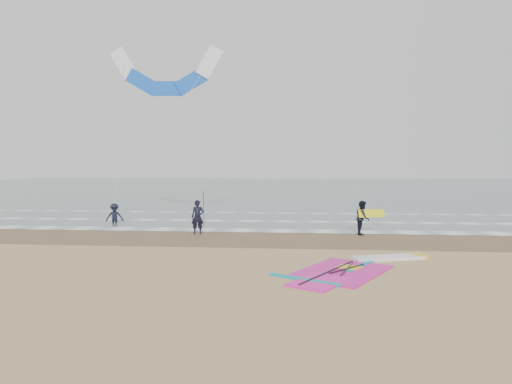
# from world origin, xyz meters

# --- Properties ---
(ground) EXTENTS (120.00, 120.00, 0.00)m
(ground) POSITION_xyz_m (0.00, 0.00, 0.00)
(ground) COLOR tan
(ground) RESTS_ON ground
(sea_water) EXTENTS (120.00, 80.00, 0.02)m
(sea_water) POSITION_xyz_m (0.00, 48.00, 0.01)
(sea_water) COLOR #47605E
(sea_water) RESTS_ON ground
(wet_sand_band) EXTENTS (120.00, 5.00, 0.01)m
(wet_sand_band) POSITION_xyz_m (0.00, 6.00, 0.00)
(wet_sand_band) COLOR brown
(wet_sand_band) RESTS_ON ground
(foam_waterline) EXTENTS (120.00, 9.15, 0.02)m
(foam_waterline) POSITION_xyz_m (0.00, 10.44, 0.03)
(foam_waterline) COLOR white
(foam_waterline) RESTS_ON ground
(windsurf_rig) EXTENTS (5.61, 5.31, 0.13)m
(windsurf_rig) POSITION_xyz_m (2.66, 0.25, 0.04)
(windsurf_rig) COLOR white
(windsurf_rig) RESTS_ON ground
(person_standing) EXTENTS (0.64, 0.45, 1.67)m
(person_standing) POSITION_xyz_m (-4.11, 6.97, 0.83)
(person_standing) COLOR black
(person_standing) RESTS_ON ground
(person_walking) EXTENTS (0.73, 0.88, 1.65)m
(person_walking) POSITION_xyz_m (3.87, 7.50, 0.82)
(person_walking) COLOR black
(person_walking) RESTS_ON ground
(person_wading) EXTENTS (1.11, 0.85, 1.52)m
(person_wading) POSITION_xyz_m (-9.62, 10.22, 0.76)
(person_wading) COLOR black
(person_wading) RESTS_ON ground
(held_pole) EXTENTS (0.17, 0.86, 1.82)m
(held_pole) POSITION_xyz_m (-3.81, 6.97, 1.22)
(held_pole) COLOR black
(held_pole) RESTS_ON ground
(carried_kiteboard) EXTENTS (1.30, 0.51, 0.39)m
(carried_kiteboard) POSITION_xyz_m (4.27, 7.40, 1.04)
(carried_kiteboard) COLOR yellow
(carried_kiteboard) RESTS_ON ground
(surf_kite) EXTENTS (6.98, 2.50, 9.56)m
(surf_kite) POSITION_xyz_m (-7.18, 12.58, 8.72)
(surf_kite) COLOR white
(surf_kite) RESTS_ON ground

